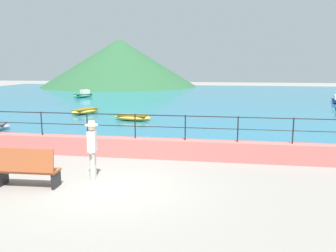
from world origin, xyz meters
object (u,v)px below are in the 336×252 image
person_walking (92,147)px  boat_4 (83,95)px  boat_1 (85,111)px  boat_5 (133,117)px  bench_main (26,168)px

person_walking → boat_4: size_ratio=0.72×
boat_1 → boat_5: (3.96, -2.24, 0.00)m
bench_main → boat_5: size_ratio=0.71×
person_walking → boat_1: bearing=113.7°
person_walking → boat_1: size_ratio=0.71×
boat_1 → boat_4: size_ratio=1.02×
boat_1 → boat_5: same height
boat_4 → boat_5: (8.95, -13.70, -0.07)m
boat_5 → person_walking: bearing=-81.2°
person_walking → boat_5: size_ratio=0.73×
boat_4 → bench_main: bearing=-70.3°
boat_4 → boat_1: bearing=-66.5°
bench_main → boat_5: (-0.06, 11.40, -0.30)m
boat_4 → boat_5: size_ratio=1.00×
boat_5 → boat_4: bearing=123.1°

